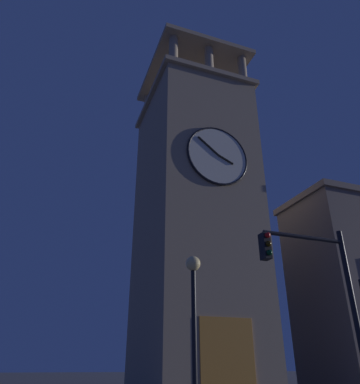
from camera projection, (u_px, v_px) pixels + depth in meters
name	position (u px, v px, depth m)	size (l,w,h in m)	color
clocktower	(194.00, 219.00, 27.20)	(7.84, 9.20, 28.17)	gray
traffic_signal_near	(324.00, 287.00, 10.34)	(2.93, 0.41, 5.33)	black
street_lamp	(194.00, 301.00, 10.49)	(0.44, 0.44, 4.53)	black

